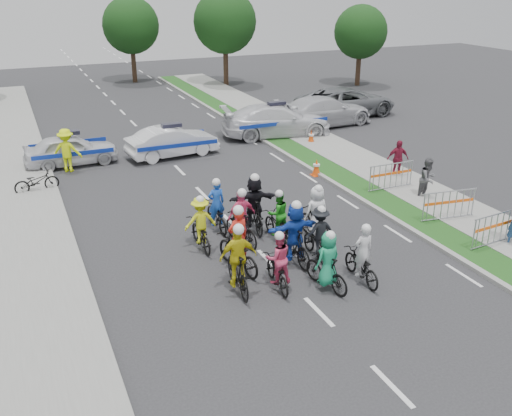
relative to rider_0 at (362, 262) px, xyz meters
name	(u,v)px	position (x,y,z in m)	size (l,w,h in m)	color
ground	(319,312)	(-1.81, -0.91, -0.57)	(90.00, 90.00, 0.00)	#28282B
curb_right	(375,208)	(3.29, 4.09, -0.51)	(0.20, 60.00, 0.12)	gray
grass_strip	(391,205)	(3.99, 4.09, -0.52)	(1.20, 60.00, 0.11)	#224C18
sidewalk_right	(431,198)	(5.79, 4.09, -0.51)	(2.40, 60.00, 0.13)	gray
sidewalk_left	(27,271)	(-8.31, 4.09, -0.51)	(3.00, 60.00, 0.13)	gray
rider_0	(362,262)	(0.00, 0.00, 0.00)	(0.66, 1.72, 1.73)	black
rider_1	(327,266)	(-1.07, 0.01, 0.10)	(0.80, 1.70, 1.72)	black
rider_2	(277,266)	(-2.24, 0.59, 0.06)	(0.76, 1.70, 1.68)	black
rider_3	(238,265)	(-3.25, 0.85, 0.18)	(1.02, 1.91, 1.96)	black
rider_4	(319,238)	(-0.41, 1.61, 0.09)	(0.96, 1.68, 1.70)	black
rider_5	(294,237)	(-1.18, 1.67, 0.24)	(1.57, 1.88, 1.96)	black
rider_6	(238,249)	(-2.83, 1.92, 0.08)	(1.04, 2.05, 2.00)	black
rider_7	(316,218)	(0.16, 2.80, 0.15)	(0.80, 1.79, 1.85)	black
rider_8	(278,221)	(-0.94, 3.27, 0.06)	(0.72, 1.68, 1.69)	black
rider_9	(241,223)	(-2.11, 3.40, 0.14)	(0.99, 1.84, 1.87)	black
rider_10	(200,228)	(-3.34, 3.66, 0.11)	(0.97, 1.71, 1.74)	black
rider_11	(254,207)	(-1.34, 4.21, 0.25)	(1.62, 1.92, 1.98)	black
rider_12	(216,212)	(-2.43, 4.77, 0.02)	(0.61, 1.76, 1.79)	black
police_car_0	(71,150)	(-5.88, 13.77, 0.10)	(1.59, 3.94, 1.34)	silver
police_car_1	(172,142)	(-1.49, 13.19, 0.11)	(1.45, 4.14, 1.37)	silver
police_car_2	(277,121)	(4.36, 14.44, 0.24)	(2.28, 5.60, 1.63)	silver
civilian_sedan	(325,111)	(7.72, 15.37, 0.23)	(2.25, 5.54, 1.61)	silver
civilian_suv	(346,102)	(10.05, 16.90, 0.26)	(2.77, 6.02, 1.67)	slate
spectator_1	(428,179)	(5.64, 4.22, 0.21)	(0.76, 0.59, 1.57)	#525156
spectator_2	(398,159)	(6.11, 6.66, 0.21)	(0.92, 0.38, 1.56)	maroon
marshal_hiviz	(67,150)	(-6.12, 12.85, 0.35)	(1.19, 0.68, 1.84)	#DEFC0D
barrier_0	(496,230)	(4.89, 0.13, -0.01)	(2.00, 0.50, 1.12)	#A5A8AD
barrier_1	(449,206)	(4.89, 2.21, -0.01)	(2.00, 0.50, 1.12)	#A5A8AD
barrier_2	(391,177)	(4.89, 5.42, -0.01)	(2.00, 0.50, 1.12)	#A5A8AD
cone_0	(316,167)	(3.21, 8.19, -0.23)	(0.40, 0.40, 0.70)	#F24C0C
cone_1	(311,137)	(5.31, 12.45, -0.23)	(0.40, 0.40, 0.70)	#F24C0C
parked_bike	(36,181)	(-7.54, 10.74, -0.14)	(0.58, 1.66, 0.87)	black
tree_1	(225,22)	(7.19, 29.09, 3.96)	(4.55, 4.55, 6.82)	#382619
tree_2	(361,32)	(16.19, 25.09, 3.26)	(3.85, 3.85, 5.77)	#382619
tree_4	(131,25)	(1.19, 33.09, 3.61)	(4.20, 4.20, 6.30)	#382619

